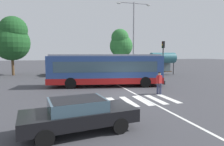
# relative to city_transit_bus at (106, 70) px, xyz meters

# --- Properties ---
(ground_plane) EXTENTS (160.00, 160.00, 0.00)m
(ground_plane) POSITION_rel_city_transit_bus_xyz_m (0.81, -3.83, -1.59)
(ground_plane) COLOR #3D3D42
(city_transit_bus) EXTENTS (11.11, 4.53, 3.06)m
(city_transit_bus) POSITION_rel_city_transit_bus_xyz_m (0.00, 0.00, 0.00)
(city_transit_bus) COLOR black
(city_transit_bus) RESTS_ON ground_plane
(pedestrian_crossing_street) EXTENTS (0.53, 0.41, 1.72)m
(pedestrian_crossing_street) POSITION_rel_city_transit_bus_xyz_m (3.05, -4.75, -0.62)
(pedestrian_crossing_street) COLOR #333856
(pedestrian_crossing_street) RESTS_ON ground_plane
(foreground_sedan) EXTENTS (4.70, 2.40, 1.35)m
(foreground_sedan) POSITION_rel_city_transit_bus_xyz_m (-3.66, -10.21, -0.82)
(foreground_sedan) COLOR black
(foreground_sedan) RESTS_ON ground_plane
(parked_car_black) EXTENTS (2.00, 4.56, 1.35)m
(parked_car_black) POSITION_rel_city_transit_bus_xyz_m (-5.07, 11.02, -0.82)
(parked_car_black) COLOR black
(parked_car_black) RESTS_ON ground_plane
(parked_car_champagne) EXTENTS (2.15, 4.62, 1.35)m
(parked_car_champagne) POSITION_rel_city_transit_bus_xyz_m (-2.38, 10.94, -0.82)
(parked_car_champagne) COLOR black
(parked_car_champagne) RESTS_ON ground_plane
(parked_car_teal) EXTENTS (1.98, 4.55, 1.35)m
(parked_car_teal) POSITION_rel_city_transit_bus_xyz_m (0.47, 11.32, -0.82)
(parked_car_teal) COLOR black
(parked_car_teal) RESTS_ON ground_plane
(parked_car_silver) EXTENTS (2.08, 4.60, 1.35)m
(parked_car_silver) POSITION_rel_city_transit_bus_xyz_m (3.13, 11.14, -0.82)
(parked_car_silver) COLOR black
(parked_car_silver) RESTS_ON ground_plane
(parked_car_white) EXTENTS (2.03, 4.58, 1.35)m
(parked_car_white) POSITION_rel_city_transit_bus_xyz_m (5.77, 10.86, -0.82)
(parked_car_white) COLOR black
(parked_car_white) RESTS_ON ground_plane
(traffic_light_far_corner) EXTENTS (0.33, 0.32, 4.77)m
(traffic_light_far_corner) POSITION_rel_city_transit_bus_xyz_m (9.25, 5.14, 1.61)
(traffic_light_far_corner) COLOR #28282B
(traffic_light_far_corner) RESTS_ON ground_plane
(bus_stop_shelter) EXTENTS (3.81, 1.54, 3.25)m
(bus_stop_shelter) POSITION_rel_city_transit_bus_xyz_m (10.48, 7.25, 0.83)
(bus_stop_shelter) COLOR #28282B
(bus_stop_shelter) RESTS_ON ground_plane
(twin_arm_street_lamp) EXTENTS (4.83, 0.32, 9.88)m
(twin_arm_street_lamp) POSITION_rel_city_transit_bus_xyz_m (5.50, 6.44, 4.44)
(twin_arm_street_lamp) COLOR #939399
(twin_arm_street_lamp) RESTS_ON ground_plane
(background_tree_left) EXTENTS (5.04, 5.04, 8.30)m
(background_tree_left) POSITION_rel_city_transit_bus_xyz_m (-10.51, 12.41, 3.58)
(background_tree_left) COLOR brown
(background_tree_left) RESTS_ON ground_plane
(background_tree_right) EXTENTS (4.09, 4.09, 7.44)m
(background_tree_right) POSITION_rel_city_transit_bus_xyz_m (6.49, 14.74, 3.30)
(background_tree_right) COLOR brown
(background_tree_right) RESTS_ON ground_plane
(crosswalk_painted_stripes) EXTENTS (6.38, 2.75, 0.01)m
(crosswalk_painted_stripes) POSITION_rel_city_transit_bus_xyz_m (-0.01, -6.21, -1.58)
(crosswalk_painted_stripes) COLOR silver
(crosswalk_painted_stripes) RESTS_ON ground_plane
(lane_center_line) EXTENTS (0.16, 24.00, 0.01)m
(lane_center_line) POSITION_rel_city_transit_bus_xyz_m (1.31, -1.83, -1.58)
(lane_center_line) COLOR silver
(lane_center_line) RESTS_ON ground_plane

